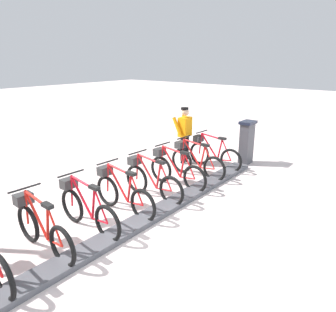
# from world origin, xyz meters

# --- Properties ---
(ground_plane) EXTENTS (60.00, 60.00, 0.00)m
(ground_plane) POSITION_xyz_m (0.00, 0.00, 0.00)
(ground_plane) COLOR beige
(dock_rail_base) EXTENTS (0.44, 8.72, 0.10)m
(dock_rail_base) POSITION_xyz_m (0.00, 0.00, 0.05)
(dock_rail_base) COLOR #47474C
(dock_rail_base) RESTS_ON ground
(payment_kiosk) EXTENTS (0.36, 0.52, 1.28)m
(payment_kiosk) POSITION_xyz_m (0.05, -4.72, 0.67)
(payment_kiosk) COLOR #38383D
(payment_kiosk) RESTS_ON ground
(bike_docked_0) EXTENTS (1.72, 0.54, 1.02)m
(bike_docked_0) POSITION_xyz_m (0.62, -3.76, 0.43)
(bike_docked_0) COLOR black
(bike_docked_0) RESTS_ON ground
(bike_docked_1) EXTENTS (1.72, 0.54, 1.02)m
(bike_docked_1) POSITION_xyz_m (0.62, -2.88, 0.43)
(bike_docked_1) COLOR black
(bike_docked_1) RESTS_ON ground
(bike_docked_2) EXTENTS (1.72, 0.54, 1.02)m
(bike_docked_2) POSITION_xyz_m (0.62, -2.00, 0.43)
(bike_docked_2) COLOR black
(bike_docked_2) RESTS_ON ground
(bike_docked_3) EXTENTS (1.72, 0.54, 1.02)m
(bike_docked_3) POSITION_xyz_m (0.62, -1.12, 0.43)
(bike_docked_3) COLOR black
(bike_docked_3) RESTS_ON ground
(bike_docked_4) EXTENTS (1.72, 0.54, 1.02)m
(bike_docked_4) POSITION_xyz_m (0.62, -0.24, 0.43)
(bike_docked_4) COLOR black
(bike_docked_4) RESTS_ON ground
(bike_docked_5) EXTENTS (1.72, 0.54, 1.02)m
(bike_docked_5) POSITION_xyz_m (0.62, 0.64, 0.43)
(bike_docked_5) COLOR black
(bike_docked_5) RESTS_ON ground
(bike_docked_6) EXTENTS (1.72, 0.54, 1.02)m
(bike_docked_6) POSITION_xyz_m (0.62, 1.52, 0.43)
(bike_docked_6) COLOR black
(bike_docked_6) RESTS_ON ground
(worker_near_rack) EXTENTS (0.48, 0.65, 1.66)m
(worker_near_rack) POSITION_xyz_m (1.52, -3.64, 0.91)
(worker_near_rack) COLOR white
(worker_near_rack) RESTS_ON ground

